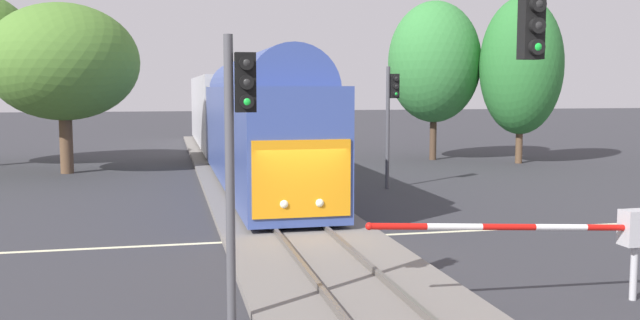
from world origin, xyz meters
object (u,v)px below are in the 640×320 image
oak_behind_train (63,62)px  traffic_signal_far_side (391,107)px  commuter_train (235,114)px  maple_right_background (521,66)px  oak_far_right (434,62)px  traffic_signal_median (238,134)px  crossing_gate_near (604,231)px

oak_behind_train → traffic_signal_far_side: bearing=-31.1°
commuter_train → oak_behind_train: 8.87m
traffic_signal_far_side → maple_right_background: maple_right_background is taller
traffic_signal_far_side → oak_far_right: size_ratio=0.55×
commuter_train → oak_behind_train: bearing=-171.6°
traffic_signal_median → maple_right_background: bearing=52.7°
traffic_signal_far_side → oak_far_right: (6.08, 10.63, 2.26)m
maple_right_background → traffic_signal_far_side: bearing=-142.1°
traffic_signal_far_side → traffic_signal_median: (-7.92, -15.76, 0.01)m
maple_right_background → crossing_gate_near: bearing=-114.8°
oak_far_right → maple_right_background: maple_right_background is taller
commuter_train → oak_far_right: bearing=5.0°
crossing_gate_near → oak_far_right: (6.94, 26.39, 4.23)m
oak_far_right → oak_behind_train: (-19.96, -2.25, -0.24)m
oak_far_right → oak_behind_train: 20.08m
commuter_train → oak_behind_train: oak_behind_train is taller
crossing_gate_near → traffic_signal_far_side: bearing=86.9°
commuter_train → crossing_gate_near: commuter_train is taller
crossing_gate_near → traffic_signal_median: bearing=-179.9°
oak_far_right → maple_right_background: size_ratio=1.00×
traffic_signal_far_side → traffic_signal_median: size_ratio=1.00×
traffic_signal_far_side → oak_behind_train: bearing=148.9°
traffic_signal_far_side → oak_behind_train: 16.34m
commuter_train → maple_right_background: (15.53, -1.79, 2.57)m
traffic_signal_far_side → oak_behind_train: oak_behind_train is taller
crossing_gate_near → maple_right_background: bearing=65.2°
crossing_gate_near → maple_right_background: maple_right_background is taller
crossing_gate_near → traffic_signal_far_side: (0.86, 15.75, 1.97)m
traffic_signal_median → oak_behind_train: 24.95m
traffic_signal_far_side → traffic_signal_median: bearing=-116.7°
crossing_gate_near → maple_right_background: size_ratio=0.66×
traffic_signal_far_side → traffic_signal_median: traffic_signal_median is taller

